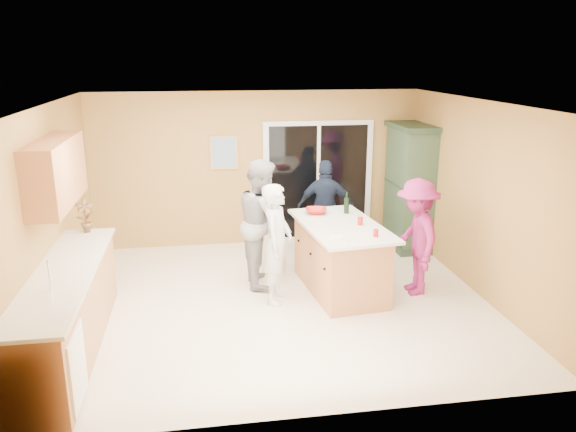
{
  "coord_description": "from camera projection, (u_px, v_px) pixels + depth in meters",
  "views": [
    {
      "loc": [
        -0.95,
        -6.8,
        3.17
      ],
      "look_at": [
        0.15,
        0.1,
        1.15
      ],
      "focal_mm": 35.0,
      "sensor_mm": 36.0,
      "label": 1
    }
  ],
  "objects": [
    {
      "name": "sliding_door",
      "position": [
        318.0,
        182.0,
        9.68
      ],
      "size": [
        1.9,
        0.07,
        2.1
      ],
      "color": "silver",
      "rests_on": "floor"
    },
    {
      "name": "woman_white",
      "position": [
        277.0,
        244.0,
        7.29
      ],
      "size": [
        0.58,
        0.69,
        1.59
      ],
      "primitive_type": "imported",
      "rotation": [
        0.0,
        0.0,
        1.16
      ],
      "color": "silver",
      "rests_on": "floor"
    },
    {
      "name": "ceiling",
      "position": [
        277.0,
        103.0,
        6.76
      ],
      "size": [
        5.5,
        5.0,
        0.1
      ],
      "primitive_type": "cube",
      "color": "white",
      "rests_on": "wall_back"
    },
    {
      "name": "woman_navy",
      "position": [
        326.0,
        208.0,
        9.04
      ],
      "size": [
        0.98,
        0.57,
        1.57
      ],
      "primitive_type": "imported",
      "rotation": [
        0.0,
        0.0,
        2.92
      ],
      "color": "#161E32",
      "rests_on": "floor"
    },
    {
      "name": "serving_bowl",
      "position": [
        316.0,
        211.0,
        8.07
      ],
      "size": [
        0.35,
        0.35,
        0.07
      ],
      "primitive_type": "imported",
      "rotation": [
        0.0,
        0.0,
        -0.16
      ],
      "color": "#AC1813",
      "rests_on": "kitchen_island"
    },
    {
      "name": "floor",
      "position": [
        278.0,
        301.0,
        7.48
      ],
      "size": [
        5.5,
        5.5,
        0.0
      ],
      "primitive_type": "plane",
      "color": "white",
      "rests_on": "ground"
    },
    {
      "name": "left_cabinet_run",
      "position": [
        65.0,
        318.0,
        5.98
      ],
      "size": [
        0.65,
        3.05,
        1.24
      ],
      "color": "#BD7949",
      "rests_on": "floor"
    },
    {
      "name": "woman_grey",
      "position": [
        263.0,
        222.0,
        7.87
      ],
      "size": [
        0.7,
        0.88,
        1.8
      ],
      "primitive_type": "imported",
      "rotation": [
        0.0,
        0.0,
        1.59
      ],
      "color": "#9E9FA1",
      "rests_on": "floor"
    },
    {
      "name": "tulip_vase",
      "position": [
        85.0,
        216.0,
        7.24
      ],
      "size": [
        0.26,
        0.2,
        0.44
      ],
      "primitive_type": "imported",
      "rotation": [
        0.0,
        0.0,
        0.22
      ],
      "color": "maroon",
      "rests_on": "left_cabinet_run"
    },
    {
      "name": "wine_bottle",
      "position": [
        347.0,
        205.0,
        8.06
      ],
      "size": [
        0.07,
        0.07,
        0.32
      ],
      "rotation": [
        0.0,
        0.0,
        -0.0
      ],
      "color": "black",
      "rests_on": "kitchen_island"
    },
    {
      "name": "tumbler_near",
      "position": [
        360.0,
        221.0,
        7.53
      ],
      "size": [
        0.08,
        0.08,
        0.11
      ],
      "primitive_type": "cylinder",
      "rotation": [
        0.0,
        0.0,
        0.05
      ],
      "color": "#AC1813",
      "rests_on": "kitchen_island"
    },
    {
      "name": "wall_right",
      "position": [
        480.0,
        199.0,
        7.53
      ],
      "size": [
        0.1,
        5.0,
        2.6
      ],
      "primitive_type": "cube",
      "color": "tan",
      "rests_on": "ground"
    },
    {
      "name": "wall_front",
      "position": [
        319.0,
        284.0,
        4.75
      ],
      "size": [
        5.5,
        0.1,
        2.6
      ],
      "primitive_type": "cube",
      "color": "tan",
      "rests_on": "ground"
    },
    {
      "name": "wall_left",
      "position": [
        50.0,
        217.0,
        6.7
      ],
      "size": [
        0.1,
        5.0,
        2.6
      ],
      "primitive_type": "cube",
      "color": "tan",
      "rests_on": "ground"
    },
    {
      "name": "framed_picture",
      "position": [
        224.0,
        153.0,
        9.3
      ],
      "size": [
        0.46,
        0.04,
        0.56
      ],
      "color": "tan",
      "rests_on": "wall_back"
    },
    {
      "name": "wall_back",
      "position": [
        257.0,
        169.0,
        9.49
      ],
      "size": [
        5.5,
        0.1,
        2.6
      ],
      "primitive_type": "cube",
      "color": "tan",
      "rests_on": "ground"
    },
    {
      "name": "green_hutch",
      "position": [
        409.0,
        188.0,
        9.37
      ],
      "size": [
        0.6,
        1.13,
        2.08
      ],
      "color": "#233828",
      "rests_on": "floor"
    },
    {
      "name": "kitchen_island",
      "position": [
        340.0,
        260.0,
        7.72
      ],
      "size": [
        1.19,
        1.93,
        0.96
      ],
      "rotation": [
        0.0,
        0.0,
        0.11
      ],
      "color": "#BD7949",
      "rests_on": "floor"
    },
    {
      "name": "white_plate",
      "position": [
        337.0,
        237.0,
        7.01
      ],
      "size": [
        0.24,
        0.24,
        0.01
      ],
      "primitive_type": "cylinder",
      "rotation": [
        0.0,
        0.0,
        0.24
      ],
      "color": "silver",
      "rests_on": "kitchen_island"
    },
    {
      "name": "woman_magenta",
      "position": [
        416.0,
        237.0,
        7.56
      ],
      "size": [
        0.64,
        1.06,
        1.6
      ],
      "primitive_type": "imported",
      "rotation": [
        0.0,
        0.0,
        -1.62
      ],
      "color": "#8B1E6C",
      "rests_on": "floor"
    },
    {
      "name": "upper_cabinets",
      "position": [
        56.0,
        173.0,
        6.38
      ],
      "size": [
        0.35,
        1.6,
        0.75
      ],
      "primitive_type": "cube",
      "color": "#BD7949",
      "rests_on": "wall_left"
    },
    {
      "name": "tumbler_far",
      "position": [
        376.0,
        233.0,
        7.04
      ],
      "size": [
        0.07,
        0.07,
        0.1
      ],
      "primitive_type": "cylinder",
      "rotation": [
        0.0,
        0.0,
        0.05
      ],
      "color": "#AC1813",
      "rests_on": "kitchen_island"
    }
  ]
}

